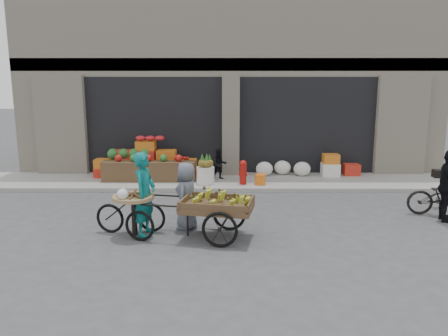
{
  "coord_description": "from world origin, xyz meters",
  "views": [
    {
      "loc": [
        -0.13,
        -8.92,
        3.11
      ],
      "look_at": [
        -0.19,
        1.06,
        1.1
      ],
      "focal_mm": 35.0,
      "sensor_mm": 36.0,
      "label": 1
    }
  ],
  "objects_px": {
    "pineapple_bin": "(206,175)",
    "vendor_woman": "(145,194)",
    "seated_person": "(219,164)",
    "vendor_grey": "(186,196)",
    "tricycle_cart": "(134,208)",
    "orange_bucket": "(260,179)",
    "cyclist": "(448,186)",
    "banana_cart": "(215,203)",
    "fire_hydrant": "(243,171)",
    "bicycle": "(446,197)"
  },
  "relations": [
    {
      "from": "vendor_woman",
      "to": "vendor_grey",
      "type": "relative_size",
      "value": 1.2
    },
    {
      "from": "pineapple_bin",
      "to": "bicycle",
      "type": "xyz_separation_m",
      "value": [
        5.73,
        -2.69,
        0.08
      ]
    },
    {
      "from": "vendor_grey",
      "to": "banana_cart",
      "type": "bearing_deg",
      "value": 60.0
    },
    {
      "from": "seated_person",
      "to": "vendor_woman",
      "type": "height_order",
      "value": "vendor_woman"
    },
    {
      "from": "pineapple_bin",
      "to": "seated_person",
      "type": "distance_m",
      "value": 0.75
    },
    {
      "from": "fire_hydrant",
      "to": "cyclist",
      "type": "bearing_deg",
      "value": -34.49
    },
    {
      "from": "seated_person",
      "to": "cyclist",
      "type": "bearing_deg",
      "value": -45.75
    },
    {
      "from": "orange_bucket",
      "to": "vendor_woman",
      "type": "bearing_deg",
      "value": -123.81
    },
    {
      "from": "orange_bucket",
      "to": "vendor_woman",
      "type": "xyz_separation_m",
      "value": [
        -2.63,
        -3.93,
        0.59
      ]
    },
    {
      "from": "fire_hydrant",
      "to": "vendor_grey",
      "type": "distance_m",
      "value": 3.81
    },
    {
      "from": "orange_bucket",
      "to": "tricycle_cart",
      "type": "relative_size",
      "value": 0.22
    },
    {
      "from": "pineapple_bin",
      "to": "vendor_woman",
      "type": "height_order",
      "value": "vendor_woman"
    },
    {
      "from": "banana_cart",
      "to": "vendor_grey",
      "type": "distance_m",
      "value": 0.84
    },
    {
      "from": "seated_person",
      "to": "vendor_grey",
      "type": "height_order",
      "value": "vendor_grey"
    },
    {
      "from": "tricycle_cart",
      "to": "bicycle",
      "type": "height_order",
      "value": "tricycle_cart"
    },
    {
      "from": "fire_hydrant",
      "to": "banana_cart",
      "type": "height_order",
      "value": "banana_cart"
    },
    {
      "from": "bicycle",
      "to": "fire_hydrant",
      "type": "bearing_deg",
      "value": 71.34
    },
    {
      "from": "fire_hydrant",
      "to": "banana_cart",
      "type": "bearing_deg",
      "value": -99.86
    },
    {
      "from": "tricycle_cart",
      "to": "cyclist",
      "type": "xyz_separation_m",
      "value": [
        6.79,
        0.95,
        0.25
      ]
    },
    {
      "from": "seated_person",
      "to": "vendor_grey",
      "type": "relative_size",
      "value": 0.65
    },
    {
      "from": "vendor_woman",
      "to": "cyclist",
      "type": "distance_m",
      "value": 6.62
    },
    {
      "from": "banana_cart",
      "to": "vendor_woman",
      "type": "relative_size",
      "value": 1.46
    },
    {
      "from": "fire_hydrant",
      "to": "seated_person",
      "type": "bearing_deg",
      "value": 137.12
    },
    {
      "from": "fire_hydrant",
      "to": "vendor_woman",
      "type": "height_order",
      "value": "vendor_woman"
    },
    {
      "from": "tricycle_cart",
      "to": "vendor_grey",
      "type": "distance_m",
      "value": 1.13
    },
    {
      "from": "pineapple_bin",
      "to": "vendor_woman",
      "type": "bearing_deg",
      "value": -104.34
    },
    {
      "from": "vendor_woman",
      "to": "bicycle",
      "type": "bearing_deg",
      "value": -65.98
    },
    {
      "from": "vendor_grey",
      "to": "cyclist",
      "type": "distance_m",
      "value": 5.78
    },
    {
      "from": "orange_bucket",
      "to": "tricycle_cart",
      "type": "bearing_deg",
      "value": -126.01
    },
    {
      "from": "seated_person",
      "to": "bicycle",
      "type": "xyz_separation_m",
      "value": [
        5.33,
        -3.29,
        -0.13
      ]
    },
    {
      "from": "seated_person",
      "to": "vendor_grey",
      "type": "distance_m",
      "value": 4.26
    },
    {
      "from": "seated_person",
      "to": "banana_cart",
      "type": "xyz_separation_m",
      "value": [
        -0.02,
        -4.79,
        0.13
      ]
    },
    {
      "from": "pineapple_bin",
      "to": "cyclist",
      "type": "xyz_separation_m",
      "value": [
        5.53,
        -3.09,
        0.44
      ]
    },
    {
      "from": "seated_person",
      "to": "vendor_woman",
      "type": "distance_m",
      "value": 4.85
    },
    {
      "from": "banana_cart",
      "to": "fire_hydrant",
      "type": "bearing_deg",
      "value": 90.9
    },
    {
      "from": "fire_hydrant",
      "to": "seated_person",
      "type": "relative_size",
      "value": 0.76
    },
    {
      "from": "fire_hydrant",
      "to": "tricycle_cart",
      "type": "distance_m",
      "value": 4.64
    },
    {
      "from": "pineapple_bin",
      "to": "vendor_grey",
      "type": "xyz_separation_m",
      "value": [
        -0.23,
        -3.61,
        0.34
      ]
    },
    {
      "from": "fire_hydrant",
      "to": "vendor_woman",
      "type": "relative_size",
      "value": 0.41
    },
    {
      "from": "tricycle_cart",
      "to": "pineapple_bin",
      "type": "bearing_deg",
      "value": 86.88
    },
    {
      "from": "orange_bucket",
      "to": "banana_cart",
      "type": "distance_m",
      "value": 4.29
    },
    {
      "from": "orange_bucket",
      "to": "pineapple_bin",
      "type": "bearing_deg",
      "value": 176.42
    },
    {
      "from": "fire_hydrant",
      "to": "orange_bucket",
      "type": "xyz_separation_m",
      "value": [
        0.5,
        -0.05,
        -0.23
      ]
    },
    {
      "from": "banana_cart",
      "to": "vendor_woman",
      "type": "xyz_separation_m",
      "value": [
        -1.41,
        0.16,
        0.14
      ]
    },
    {
      "from": "orange_bucket",
      "to": "vendor_grey",
      "type": "distance_m",
      "value": 3.99
    },
    {
      "from": "tricycle_cart",
      "to": "vendor_grey",
      "type": "relative_size",
      "value": 1.02
    },
    {
      "from": "vendor_woman",
      "to": "banana_cart",
      "type": "bearing_deg",
      "value": -83.75
    },
    {
      "from": "orange_bucket",
      "to": "seated_person",
      "type": "distance_m",
      "value": 1.42
    },
    {
      "from": "orange_bucket",
      "to": "fire_hydrant",
      "type": "bearing_deg",
      "value": 174.29
    },
    {
      "from": "bicycle",
      "to": "cyclist",
      "type": "height_order",
      "value": "cyclist"
    }
  ]
}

